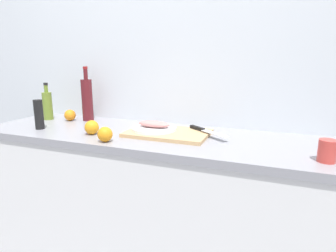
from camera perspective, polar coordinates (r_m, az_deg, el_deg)
The scene contains 13 objects.
back_wall at distance 1.89m, azimuth -0.26°, elevation 11.20°, with size 3.20×0.05×2.50m, color silver.
kitchen_counter at distance 1.81m, azimuth -4.15°, elevation -15.34°, with size 2.00×0.60×0.90m.
cutting_board at distance 1.61m, azimuth 0.00°, elevation -1.39°, with size 0.45×0.30×0.02m, color tan.
white_plate at distance 1.64m, azimuth -2.74°, elevation -0.48°, with size 0.25×0.25×0.01m, color white.
fish_fillet at distance 1.63m, azimuth -2.75°, elevation 0.39°, with size 0.19×0.08×0.04m, color tan.
chef_knife at distance 1.61m, azimuth 6.99°, elevation -0.80°, with size 0.25×0.19×0.02m.
olive_oil_bottle at distance 2.17m, azimuth -22.71°, elevation 3.85°, with size 0.06×0.06×0.26m.
wine_bottle at distance 2.04m, azimuth -15.69°, elevation 5.15°, with size 0.07×0.07×0.37m.
coffee_mug_0 at distance 1.34m, azimuth 29.09°, elevation -4.32°, with size 0.11×0.07×0.09m.
orange_0 at distance 1.67m, azimuth -14.84°, elevation -0.26°, with size 0.08×0.08×0.08m, color orange.
orange_1 at distance 2.08m, azimuth -18.79°, elevation 2.04°, with size 0.08×0.08×0.08m, color orange.
orange_2 at distance 1.50m, azimuth -12.34°, elevation -1.62°, with size 0.08×0.08×0.08m, color orange.
pepper_mill at distance 1.89m, azimuth -24.17°, elevation 2.09°, with size 0.05×0.05×0.18m, color black.
Camera 1 is at (0.70, -1.44, 1.31)m, focal length 30.84 mm.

